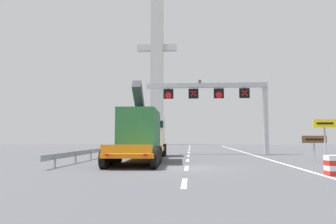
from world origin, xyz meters
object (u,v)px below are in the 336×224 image
overhead_lane_gantry (222,96)px  exit_sign_yellow (325,130)px  heavy_haul_truck_orange (144,133)px  bridge_pylon_distant (157,65)px  tourist_info_sign_brown (314,142)px

overhead_lane_gantry → exit_sign_yellow: 12.38m
heavy_haul_truck_orange → overhead_lane_gantry: bearing=46.8°
overhead_lane_gantry → heavy_haul_truck_orange: size_ratio=0.85×
bridge_pylon_distant → tourist_info_sign_brown: bearing=-71.5°
heavy_haul_truck_orange → exit_sign_yellow: (12.00, -3.54, 0.14)m
tourist_info_sign_brown → bridge_pylon_distant: size_ratio=0.05×
exit_sign_yellow → tourist_info_sign_brown: exit_sign_yellow is taller
bridge_pylon_distant → heavy_haul_truck_orange: bearing=-85.0°
exit_sign_yellow → bridge_pylon_distant: 56.01m
tourist_info_sign_brown → bridge_pylon_distant: bridge_pylon_distant is taller
tourist_info_sign_brown → bridge_pylon_distant: (-16.33, 48.87, 16.91)m
heavy_haul_truck_orange → tourist_info_sign_brown: bearing=-6.0°
heavy_haul_truck_orange → exit_sign_yellow: bearing=-16.4°
heavy_haul_truck_orange → tourist_info_sign_brown: heavy_haul_truck_orange is taller
exit_sign_yellow → bridge_pylon_distant: bearing=107.5°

